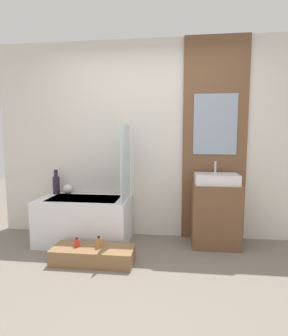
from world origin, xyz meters
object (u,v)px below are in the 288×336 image
at_px(wooden_step_bench, 93,255).
at_px(vase_round_light, 68,189).
at_px(sink, 216,179).
at_px(bottle_soap_secondary, 99,242).
at_px(bottle_soap_primary, 77,243).
at_px(bathtub, 85,220).
at_px(vase_tall_dark, 56,184).

height_order(wooden_step_bench, vase_round_light, vase_round_light).
distance_m(sink, bottle_soap_secondary, 1.56).
xyz_separation_m(vase_round_light, bottle_soap_primary, (0.40, -0.75, -0.43)).
distance_m(vase_round_light, bottle_soap_secondary, 1.07).
bearing_deg(wooden_step_bench, bathtub, 117.03).
bearing_deg(bottle_soap_secondary, vase_tall_dark, 136.66).
xyz_separation_m(bottle_soap_primary, bottle_soap_secondary, (0.24, -0.00, 0.01)).
relative_size(vase_round_light, bottle_soap_primary, 1.30).
bearing_deg(bottle_soap_secondary, vase_round_light, 130.56).
bearing_deg(bathtub, vase_round_light, 145.40).
height_order(bottle_soap_primary, bottle_soap_secondary, bottle_soap_secondary).
bearing_deg(vase_tall_dark, bathtub, -25.55).
bearing_deg(bottle_soap_primary, vase_tall_dark, 126.74).
relative_size(vase_tall_dark, bottle_soap_primary, 3.23).
xyz_separation_m(sink, bottle_soap_primary, (-1.54, -0.63, -0.62)).
xyz_separation_m(wooden_step_bench, bottle_soap_secondary, (0.07, 0.00, 0.14)).
height_order(wooden_step_bench, bottle_soap_secondary, bottle_soap_secondary).
bearing_deg(bathtub, bottle_soap_primary, -79.36).
distance_m(sink, vase_round_light, 1.95).
relative_size(bathtub, wooden_step_bench, 1.30).
bearing_deg(vase_tall_dark, wooden_step_bench, -45.75).
xyz_separation_m(wooden_step_bench, vase_tall_dark, (-0.75, 0.77, 0.62)).
distance_m(wooden_step_bench, bottle_soap_primary, 0.22).
height_order(wooden_step_bench, vase_tall_dark, vase_tall_dark).
xyz_separation_m(vase_round_light, bottle_soap_secondary, (0.64, -0.75, -0.41)).
relative_size(sink, vase_round_light, 3.89).
distance_m(vase_tall_dark, bottle_soap_secondary, 1.22).
height_order(bathtub, wooden_step_bench, bathtub).
distance_m(vase_round_light, bottle_soap_primary, 0.95).
bearing_deg(wooden_step_bench, bottle_soap_primary, 180.00).
xyz_separation_m(sink, vase_round_light, (-1.94, 0.12, -0.20)).
relative_size(sink, vase_tall_dark, 1.57).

